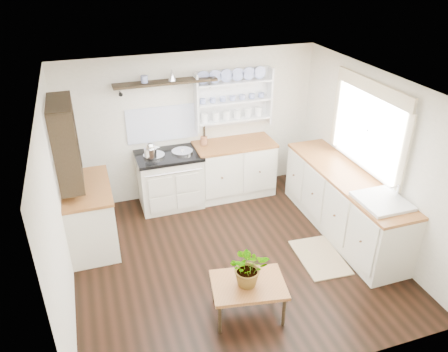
# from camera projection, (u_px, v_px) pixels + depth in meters

# --- Properties ---
(floor) EXTENTS (4.00, 3.80, 0.01)m
(floor) POSITION_uv_depth(u_px,v_px,m) (232.00, 257.00, 5.79)
(floor) COLOR black
(floor) RESTS_ON ground
(wall_back) EXTENTS (4.00, 0.02, 2.30)m
(wall_back) POSITION_uv_depth(u_px,v_px,m) (192.00, 126.00, 6.84)
(wall_back) COLOR beige
(wall_back) RESTS_ON ground
(wall_right) EXTENTS (0.02, 3.80, 2.30)m
(wall_right) POSITION_uv_depth(u_px,v_px,m) (374.00, 158.00, 5.81)
(wall_right) COLOR beige
(wall_right) RESTS_ON ground
(wall_left) EXTENTS (0.02, 3.80, 2.30)m
(wall_left) POSITION_uv_depth(u_px,v_px,m) (57.00, 210.00, 4.69)
(wall_left) COLOR beige
(wall_left) RESTS_ON ground
(ceiling) EXTENTS (4.00, 3.80, 0.01)m
(ceiling) POSITION_uv_depth(u_px,v_px,m) (233.00, 88.00, 4.71)
(ceiling) COLOR white
(ceiling) RESTS_ON wall_back
(window) EXTENTS (0.08, 1.55, 1.22)m
(window) POSITION_uv_depth(u_px,v_px,m) (369.00, 126.00, 5.72)
(window) COLOR white
(window) RESTS_ON wall_right
(aga_cooker) EXTENTS (0.98, 0.68, 0.91)m
(aga_cooker) POSITION_uv_depth(u_px,v_px,m) (170.00, 179.00, 6.76)
(aga_cooker) COLOR beige
(aga_cooker) RESTS_ON floor
(back_cabinets) EXTENTS (1.27, 0.63, 0.90)m
(back_cabinets) POSITION_uv_depth(u_px,v_px,m) (234.00, 168.00, 7.08)
(back_cabinets) COLOR beige
(back_cabinets) RESTS_ON floor
(right_cabinets) EXTENTS (0.62, 2.43, 0.90)m
(right_cabinets) POSITION_uv_depth(u_px,v_px,m) (343.00, 203.00, 6.13)
(right_cabinets) COLOR beige
(right_cabinets) RESTS_ON floor
(belfast_sink) EXTENTS (0.55, 0.60, 0.45)m
(belfast_sink) POSITION_uv_depth(u_px,v_px,m) (380.00, 209.00, 5.34)
(belfast_sink) COLOR white
(belfast_sink) RESTS_ON right_cabinets
(left_cabinets) EXTENTS (0.62, 1.13, 0.90)m
(left_cabinets) POSITION_uv_depth(u_px,v_px,m) (90.00, 215.00, 5.85)
(left_cabinets) COLOR beige
(left_cabinets) RESTS_ON floor
(plate_rack) EXTENTS (1.20, 0.22, 0.90)m
(plate_rack) POSITION_uv_depth(u_px,v_px,m) (232.00, 98.00, 6.80)
(plate_rack) COLOR white
(plate_rack) RESTS_ON wall_back
(high_shelf) EXTENTS (1.50, 0.29, 0.16)m
(high_shelf) POSITION_uv_depth(u_px,v_px,m) (166.00, 83.00, 6.27)
(high_shelf) COLOR black
(high_shelf) RESTS_ON wall_back
(left_shelving) EXTENTS (0.28, 0.80, 1.05)m
(left_shelving) POSITION_uv_depth(u_px,v_px,m) (65.00, 142.00, 5.30)
(left_shelving) COLOR black
(left_shelving) RESTS_ON wall_left
(kettle) EXTENTS (0.18, 0.18, 0.22)m
(kettle) POSITION_uv_depth(u_px,v_px,m) (150.00, 150.00, 6.30)
(kettle) COLOR silver
(kettle) RESTS_ON aga_cooker
(utensil_crock) EXTENTS (0.11, 0.11, 0.13)m
(utensil_crock) POSITION_uv_depth(u_px,v_px,m) (204.00, 141.00, 6.77)
(utensil_crock) COLOR brown
(utensil_crock) RESTS_ON back_cabinets
(center_table) EXTENTS (0.88, 0.69, 0.43)m
(center_table) POSITION_uv_depth(u_px,v_px,m) (248.00, 287.00, 4.74)
(center_table) COLOR brown
(center_table) RESTS_ON floor
(potted_plant) EXTENTS (0.50, 0.46, 0.46)m
(potted_plant) POSITION_uv_depth(u_px,v_px,m) (249.00, 267.00, 4.61)
(potted_plant) COLOR #3F7233
(potted_plant) RESTS_ON center_table
(floor_rug) EXTENTS (0.60, 0.88, 0.02)m
(floor_rug) POSITION_uv_depth(u_px,v_px,m) (320.00, 257.00, 5.78)
(floor_rug) COLOR #947956
(floor_rug) RESTS_ON floor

